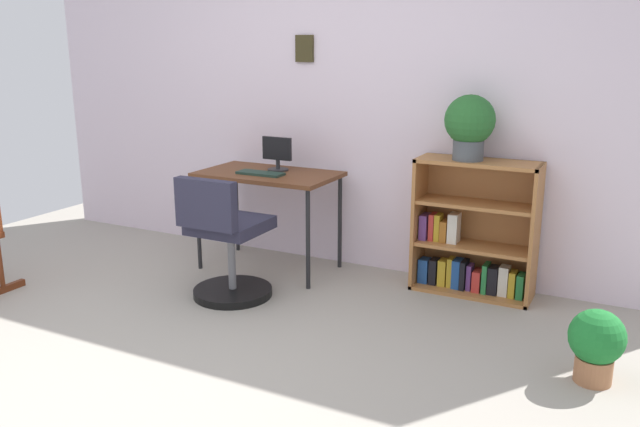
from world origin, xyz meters
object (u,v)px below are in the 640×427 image
(desk, at_px, (268,181))
(potted_plant_on_shelf, at_px, (470,124))
(bookshelf_low, at_px, (473,235))
(monitor, at_px, (277,154))
(potted_plant_floor, at_px, (596,343))
(keyboard, at_px, (260,173))
(office_chair, at_px, (226,245))

(desk, height_order, potted_plant_on_shelf, potted_plant_on_shelf)
(desk, distance_m, bookshelf_low, 1.49)
(monitor, relative_size, potted_plant_floor, 0.65)
(desk, height_order, keyboard, keyboard)
(office_chair, relative_size, potted_plant_on_shelf, 2.00)
(potted_plant_floor, bearing_deg, keyboard, 164.61)
(desk, bearing_deg, bookshelf_low, 8.61)
(desk, bearing_deg, potted_plant_on_shelf, 6.82)
(desk, distance_m, office_chair, 0.72)
(office_chair, bearing_deg, desk, 96.14)
(office_chair, bearing_deg, potted_plant_on_shelf, 31.55)
(monitor, xyz_separation_m, office_chair, (0.05, -0.74, -0.48))
(potted_plant_floor, bearing_deg, bookshelf_low, 132.01)
(keyboard, bearing_deg, potted_plant_on_shelf, 10.55)
(keyboard, bearing_deg, office_chair, -82.11)
(bookshelf_low, xyz_separation_m, potted_plant_on_shelf, (-0.05, -0.05, 0.74))
(office_chair, height_order, potted_plant_floor, office_chair)
(monitor, distance_m, office_chair, 0.88)
(monitor, relative_size, potted_plant_on_shelf, 0.59)
(keyboard, height_order, bookshelf_low, bookshelf_low)
(monitor, distance_m, potted_plant_floor, 2.50)
(desk, xyz_separation_m, potted_plant_on_shelf, (1.39, 0.17, 0.47))
(potted_plant_on_shelf, bearing_deg, office_chair, -148.45)
(monitor, height_order, keyboard, monitor)
(monitor, relative_size, office_chair, 0.30)
(keyboard, xyz_separation_m, office_chair, (0.08, -0.55, -0.37))
(office_chair, relative_size, bookshelf_low, 0.93)
(office_chair, bearing_deg, potted_plant_floor, -2.13)
(desk, distance_m, potted_plant_floor, 2.46)
(monitor, bearing_deg, potted_plant_floor, -19.77)
(desk, xyz_separation_m, monitor, (0.02, 0.09, 0.18))
(office_chair, bearing_deg, keyboard, 97.89)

